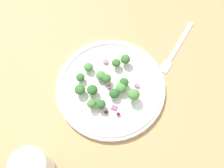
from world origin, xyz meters
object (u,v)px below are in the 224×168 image
(fork, at_px, (176,49))
(water_glass, at_px, (33,168))
(broccoli_floret_2, at_px, (101,104))
(broccoli_floret_0, at_px, (92,104))
(plate, at_px, (112,87))
(broccoli_floret_1, at_px, (80,77))

(fork, height_order, water_glass, water_glass)
(broccoli_floret_2, bearing_deg, water_glass, 101.08)
(broccoli_floret_0, height_order, fork, broccoli_floret_0)
(plate, relative_size, broccoli_floret_0, 12.32)
(broccoli_floret_1, bearing_deg, broccoli_floret_2, 179.99)
(broccoli_floret_2, height_order, water_glass, water_glass)
(plate, bearing_deg, water_glass, 105.02)
(broccoli_floret_0, relative_size, broccoli_floret_1, 1.01)
(broccoli_floret_1, relative_size, water_glass, 0.22)
(plate, bearing_deg, broccoli_floret_2, 118.27)
(plate, bearing_deg, fork, -92.83)
(water_glass, bearing_deg, fork, -82.88)
(broccoli_floret_0, bearing_deg, broccoli_floret_1, -12.75)
(broccoli_floret_1, height_order, broccoli_floret_2, broccoli_floret_2)
(fork, bearing_deg, water_glass, 97.12)
(broccoli_floret_0, xyz_separation_m, fork, (0.00, -0.28, -0.03))
(fork, bearing_deg, broccoli_floret_1, 74.76)
(broccoli_floret_1, bearing_deg, water_glass, 122.87)
(broccoli_floret_2, bearing_deg, fork, -85.95)
(plate, height_order, broccoli_floret_2, broccoli_floret_2)
(plate, xyz_separation_m, broccoli_floret_2, (-0.03, 0.05, 0.02))
(fork, distance_m, water_glass, 0.48)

